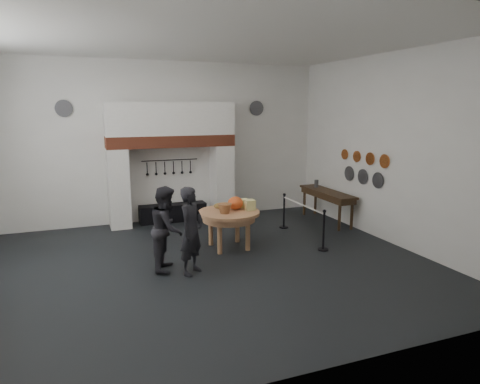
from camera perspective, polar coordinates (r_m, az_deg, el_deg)
name	(u,v)px	position (r m, az deg, el deg)	size (l,w,h in m)	color
floor	(211,264)	(9.09, -3.84, -9.61)	(9.00, 8.00, 0.02)	black
ceiling	(208,39)	(8.59, -4.26, 19.72)	(9.00, 8.00, 0.02)	silver
wall_back	(169,142)	(12.41, -9.49, 6.56)	(9.00, 0.02, 4.50)	silver
wall_front	(314,195)	(4.91, 9.77, -0.42)	(9.00, 0.02, 4.50)	silver
wall_right	(392,149)	(10.75, 19.65, 5.36)	(0.02, 8.00, 4.50)	silver
chimney_pier_left	(119,188)	(12.01, -15.88, 0.47)	(0.55, 0.70, 2.15)	silver
chimney_pier_right	(222,182)	(12.60, -2.42, 1.38)	(0.55, 0.70, 2.15)	silver
hearth_brick_band	(171,141)	(12.07, -9.16, 6.72)	(3.50, 0.72, 0.32)	#9E442B
chimney_hood	(170,119)	(12.04, -9.26, 9.62)	(3.50, 0.70, 0.90)	silver
iron_range	(173,213)	(12.46, -8.94, -2.74)	(1.90, 0.45, 0.50)	black
utensil_rail	(170,160)	(12.38, -9.34, 4.23)	(0.02, 0.02, 1.60)	black
work_table	(229,213)	(9.87, -1.50, -2.78)	(1.43, 1.43, 0.07)	tan
pumpkin	(235,203)	(9.98, -0.62, -1.49)	(0.36, 0.36, 0.31)	#D04A1D
cheese_block_big	(250,205)	(9.96, 1.30, -1.73)	(0.22, 0.22, 0.24)	#D8D281
cheese_block_small	(244,203)	(10.23, 0.56, -1.49)	(0.18, 0.18, 0.20)	#FFF898
wicker_basket	(225,209)	(9.65, -2.05, -2.22)	(0.32, 0.32, 0.22)	#9B5E39
bread_loaf	(220,206)	(10.14, -2.70, -1.83)	(0.31, 0.18, 0.13)	olive
visitor_near	(191,231)	(8.40, -6.49, -5.15)	(0.63, 0.42, 1.74)	black
visitor_far	(167,228)	(8.70, -9.72, -4.78)	(0.83, 0.65, 1.70)	black
side_table	(327,192)	(12.38, 11.55, 0.01)	(0.55, 2.20, 0.06)	#382514
pewter_jug	(316,184)	(12.85, 10.14, 1.11)	(0.12, 0.12, 0.22)	#48494D
copper_pan_a	(385,161)	(10.91, 18.71, 3.91)	(0.34, 0.34, 0.03)	#C6662D
copper_pan_b	(370,159)	(11.34, 16.94, 4.27)	(0.32, 0.32, 0.03)	#C6662D
copper_pan_c	(357,156)	(11.77, 15.31, 4.60)	(0.30, 0.30, 0.03)	#C6662D
copper_pan_d	(345,154)	(12.22, 13.79, 4.90)	(0.28, 0.28, 0.03)	#C6662D
pewter_plate_left	(378,180)	(11.13, 17.90, 1.49)	(0.40, 0.40, 0.03)	#4C4C51
pewter_plate_mid	(363,177)	(11.60, 16.05, 1.97)	(0.40, 0.40, 0.03)	#4C4C51
pewter_plate_right	(349,173)	(12.08, 14.35, 2.41)	(0.40, 0.40, 0.03)	#4C4C51
pewter_plate_back_left	(64,108)	(12.09, -22.44, 10.26)	(0.44, 0.44, 0.03)	#4C4C51
pewter_plate_back_right	(257,108)	(13.15, 2.23, 11.10)	(0.44, 0.44, 0.03)	#4C4C51
barrier_post_near	(324,231)	(9.97, 11.09, -5.16)	(0.05, 0.05, 0.90)	black
barrier_post_far	(284,212)	(11.65, 5.89, -2.62)	(0.05, 0.05, 0.90)	black
barrier_rope	(303,205)	(10.70, 8.35, -1.73)	(0.04, 0.04, 2.00)	silver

